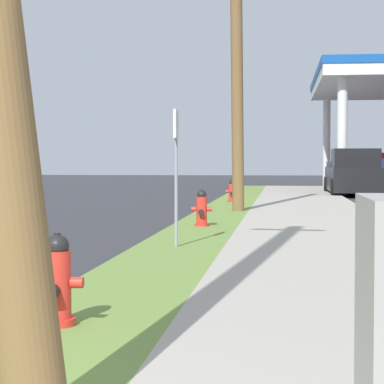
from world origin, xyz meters
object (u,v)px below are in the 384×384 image
at_px(street_sign_post, 176,149).
at_px(car_navy_by_near_pump, 375,177).
at_px(fire_hydrant_second, 202,210).
at_px(utility_pole_midground, 236,19).
at_px(fire_hydrant_nearest, 57,285).
at_px(truck_black_on_apron, 353,174).
at_px(truck_red_at_forecourt, 375,170).
at_px(fire_hydrant_third, 232,192).

distance_m(street_sign_post, car_navy_by_near_pump, 25.89).
xyz_separation_m(fire_hydrant_second, utility_pole_midground, (0.41, 4.86, 4.74)).
distance_m(fire_hydrant_second, street_sign_post, 4.02).
bearing_deg(fire_hydrant_second, street_sign_post, -89.96).
relative_size(fire_hydrant_nearest, utility_pole_midground, 0.07).
relative_size(car_navy_by_near_pump, truck_black_on_apron, 0.84).
distance_m(street_sign_post, truck_red_at_forecourt, 36.55).
distance_m(fire_hydrant_nearest, truck_red_at_forecourt, 42.34).
bearing_deg(fire_hydrant_third, fire_hydrant_second, -90.03).
height_order(fire_hydrant_third, utility_pole_midground, utility_pole_midground).
relative_size(fire_hydrant_third, street_sign_post, 0.35).
xyz_separation_m(fire_hydrant_third, truck_red_at_forecourt, (7.20, 22.48, 0.47)).
height_order(truck_red_at_forecourt, truck_black_on_apron, same).
bearing_deg(fire_hydrant_nearest, fire_hydrant_third, 89.53).
bearing_deg(truck_black_on_apron, street_sign_post, -102.15).
xyz_separation_m(car_navy_by_near_pump, truck_red_at_forecourt, (1.26, 10.65, 0.19)).
bearing_deg(fire_hydrant_nearest, utility_pole_midground, 87.78).
distance_m(fire_hydrant_second, truck_red_at_forecourt, 32.79).
height_order(fire_hydrant_second, truck_black_on_apron, truck_black_on_apron).
bearing_deg(car_navy_by_near_pump, fire_hydrant_third, -116.65).
bearing_deg(street_sign_post, fire_hydrant_nearest, -91.51).
xyz_separation_m(fire_hydrant_nearest, street_sign_post, (0.15, 5.86, 1.19)).
height_order(street_sign_post, truck_black_on_apron, street_sign_post).
distance_m(utility_pole_midground, street_sign_post, 9.41).
distance_m(car_navy_by_near_pump, truck_red_at_forecourt, 10.72).
xyz_separation_m(fire_hydrant_nearest, truck_red_at_forecourt, (7.36, 41.69, 0.47)).
bearing_deg(truck_black_on_apron, utility_pole_midground, -108.33).
bearing_deg(truck_black_on_apron, fire_hydrant_third, -119.88).
relative_size(street_sign_post, truck_black_on_apron, 0.39).
relative_size(fire_hydrant_second, truck_black_on_apron, 0.14).
height_order(street_sign_post, car_navy_by_near_pump, street_sign_post).
height_order(fire_hydrant_second, car_navy_by_near_pump, car_navy_by_near_pump).
relative_size(utility_pole_midground, truck_black_on_apron, 1.84).
relative_size(fire_hydrant_third, truck_black_on_apron, 0.14).
bearing_deg(car_navy_by_near_pump, utility_pole_midground, -108.56).
xyz_separation_m(street_sign_post, truck_black_on_apron, (4.59, 21.33, -0.72)).
xyz_separation_m(utility_pole_midground, street_sign_post, (-0.41, -8.71, -3.55)).
distance_m(fire_hydrant_nearest, utility_pole_midground, 15.33).
bearing_deg(truck_red_at_forecourt, fire_hydrant_third, -107.76).
bearing_deg(car_navy_by_near_pump, fire_hydrant_nearest, -101.11).
bearing_deg(truck_red_at_forecourt, car_navy_by_near_pump, -96.77).
distance_m(utility_pole_midground, truck_black_on_apron, 13.97).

